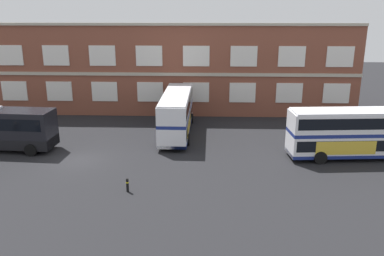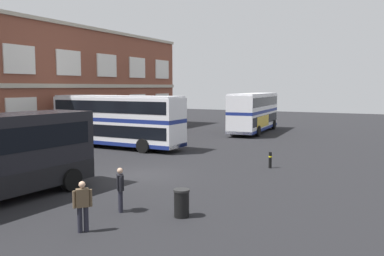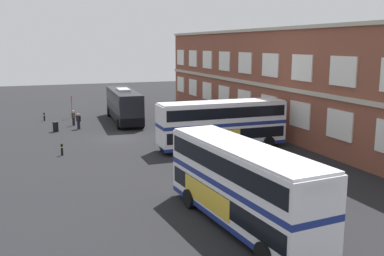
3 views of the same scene
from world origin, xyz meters
The scene contains 7 objects.
ground_plane centered at (0.00, 2.00, 0.00)m, with size 120.00×120.00×0.00m, color black.
double_decker_near centered at (7.44, 7.36, 2.15)m, with size 2.96×11.03×4.07m.
double_decker_middle centered at (22.63, 1.46, 2.15)m, with size 11.17×3.51×4.07m.
waiting_passenger centered at (-8.16, -3.37, 0.93)m, with size 0.55×0.49×1.70m.
second_passenger centered at (-5.81, -3.09, 0.93)m, with size 0.54×0.51×1.70m.
station_litter_bin centered at (-5.27, -5.45, 0.52)m, with size 0.60×0.60×1.03m.
safety_bollard_east centered at (5.06, -5.64, 0.49)m, with size 0.19×0.19×0.95m.
Camera 2 is at (-18.05, -12.59, 4.75)m, focal length 38.36 mm.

